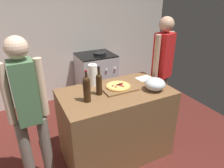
# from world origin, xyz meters

# --- Properties ---
(ground_plane) EXTENTS (4.36, 3.16, 0.02)m
(ground_plane) POSITION_xyz_m (0.00, 1.28, -0.01)
(ground_plane) COLOR #511E19
(kitchen_wall_rear) EXTENTS (4.36, 0.10, 2.60)m
(kitchen_wall_rear) POSITION_xyz_m (0.00, 2.61, 1.30)
(kitchen_wall_rear) COLOR beige
(kitchen_wall_rear) RESTS_ON ground_plane
(counter) EXTENTS (1.30, 0.75, 0.90)m
(counter) POSITION_xyz_m (0.11, 0.75, 0.45)
(counter) COLOR brown
(counter) RESTS_ON ground_plane
(cutting_board) EXTENTS (0.40, 0.32, 0.02)m
(cutting_board) POSITION_xyz_m (0.17, 0.81, 0.91)
(cutting_board) COLOR brown
(cutting_board) RESTS_ON counter
(pizza) EXTENTS (0.29, 0.29, 0.03)m
(pizza) POSITION_xyz_m (0.17, 0.81, 0.93)
(pizza) COLOR tan
(pizza) RESTS_ON cutting_board
(mixing_bowl) EXTENTS (0.24, 0.24, 0.15)m
(mixing_bowl) POSITION_xyz_m (0.53, 0.58, 0.98)
(mixing_bowl) COLOR #B2B2B7
(mixing_bowl) RESTS_ON counter
(paper_towel_roll) EXTENTS (0.11, 0.11, 0.27)m
(paper_towel_roll) POSITION_xyz_m (-0.06, 1.03, 1.03)
(paper_towel_roll) COLOR white
(paper_towel_roll) RESTS_ON counter
(wine_bottle_green) EXTENTS (0.07, 0.07, 0.33)m
(wine_bottle_green) POSITION_xyz_m (-0.09, 0.77, 1.04)
(wine_bottle_green) COLOR #331E0F
(wine_bottle_green) RESTS_ON counter
(wine_bottle_dark) EXTENTS (0.08, 0.08, 0.35)m
(wine_bottle_dark) POSITION_xyz_m (-0.26, 0.68, 1.05)
(wine_bottle_dark) COLOR #331E0F
(wine_bottle_dark) RESTS_ON counter
(recipe_sheet) EXTENTS (0.22, 0.17, 0.00)m
(recipe_sheet) POSITION_xyz_m (0.63, 0.92, 0.90)
(recipe_sheet) COLOR white
(recipe_sheet) RESTS_ON counter
(stove) EXTENTS (0.66, 0.61, 0.96)m
(stove) POSITION_xyz_m (0.46, 2.21, 0.46)
(stove) COLOR #B7B7BC
(stove) RESTS_ON ground_plane
(person_in_stripes) EXTENTS (0.37, 0.21, 1.63)m
(person_in_stripes) POSITION_xyz_m (-0.84, 0.71, 0.94)
(person_in_stripes) COLOR slate
(person_in_stripes) RESTS_ON ground_plane
(person_in_red) EXTENTS (0.38, 0.26, 1.66)m
(person_in_red) POSITION_xyz_m (1.00, 1.02, 0.97)
(person_in_red) COLOR slate
(person_in_red) RESTS_ON ground_plane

